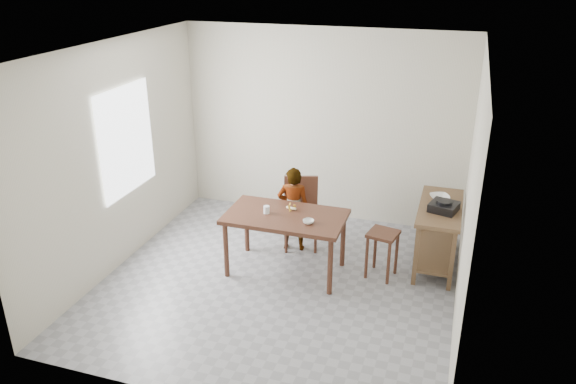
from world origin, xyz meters
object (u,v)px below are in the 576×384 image
(dining_chair, at_px, (301,214))
(stool, at_px, (382,254))
(prep_counter, at_px, (437,236))
(child, at_px, (293,209))
(dining_table, at_px, (285,243))

(dining_chair, xyz_separation_m, stool, (1.13, -0.43, -0.17))
(prep_counter, height_order, stool, prep_counter)
(child, height_order, stool, child)
(child, xyz_separation_m, dining_chair, (0.08, 0.09, -0.11))
(dining_table, relative_size, prep_counter, 1.17)
(prep_counter, relative_size, stool, 2.07)
(child, relative_size, stool, 1.94)
(dining_chair, relative_size, stool, 1.57)
(dining_table, xyz_separation_m, prep_counter, (1.72, 0.70, 0.03))
(child, bearing_deg, dining_table, 87.38)
(child, bearing_deg, prep_counter, 173.60)
(child, xyz_separation_m, stool, (1.20, -0.33, -0.27))
(dining_table, bearing_deg, child, 97.96)
(dining_table, distance_m, stool, 1.15)
(prep_counter, bearing_deg, dining_chair, -178.69)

